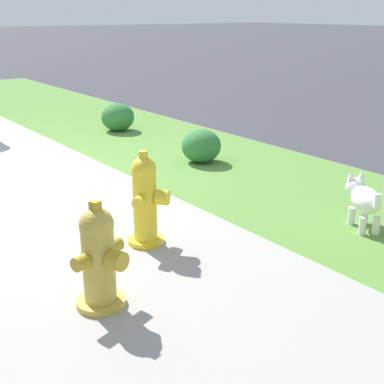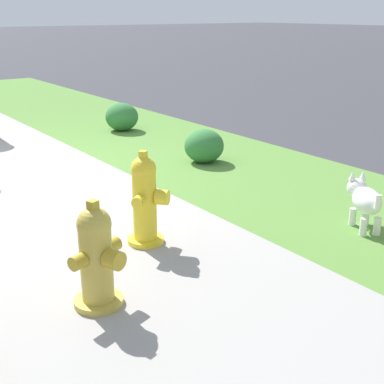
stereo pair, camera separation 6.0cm
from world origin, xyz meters
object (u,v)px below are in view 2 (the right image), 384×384
(small_white_dog, at_px, (364,199))
(shrub_bush_far_verge, at_px, (122,117))
(fire_hydrant_near_corner, at_px, (145,200))
(fire_hydrant_mid_block, at_px, (97,257))
(shrub_bush_near_lamp, at_px, (204,146))

(small_white_dog, xyz_separation_m, shrub_bush_far_verge, (-4.70, 0.24, -0.04))
(fire_hydrant_near_corner, xyz_separation_m, small_white_dog, (0.80, 1.67, -0.11))
(fire_hydrant_mid_block, distance_m, shrub_bush_near_lamp, 3.47)
(fire_hydrant_mid_block, relative_size, fire_hydrant_near_corner, 0.92)
(fire_hydrant_near_corner, distance_m, shrub_bush_far_verge, 4.34)
(fire_hydrant_near_corner, xyz_separation_m, shrub_bush_far_verge, (-3.89, 1.91, -0.15))
(shrub_bush_far_verge, height_order, shrub_bush_near_lamp, shrub_bush_far_verge)
(small_white_dog, distance_m, shrub_bush_far_verge, 4.70)
(small_white_dog, bearing_deg, fire_hydrant_mid_block, 116.80)
(shrub_bush_far_verge, bearing_deg, fire_hydrant_near_corner, -26.15)
(fire_hydrant_near_corner, bearing_deg, small_white_dog, 113.43)
(shrub_bush_near_lamp, bearing_deg, shrub_bush_far_verge, 178.14)
(fire_hydrant_near_corner, relative_size, small_white_dog, 1.54)
(fire_hydrant_mid_block, relative_size, small_white_dog, 1.42)
(shrub_bush_near_lamp, bearing_deg, fire_hydrant_near_corner, -47.64)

